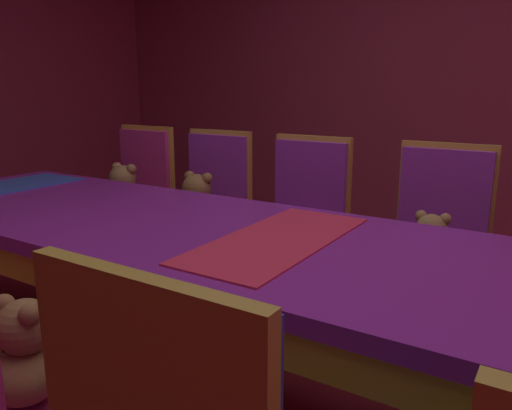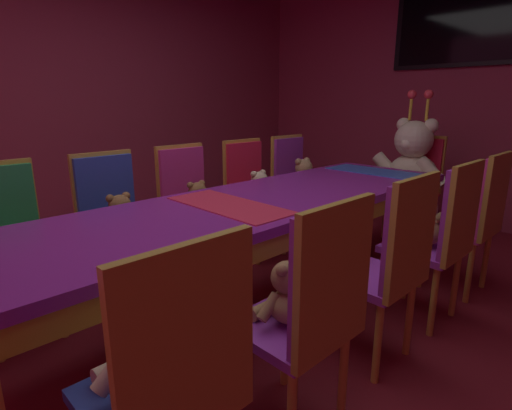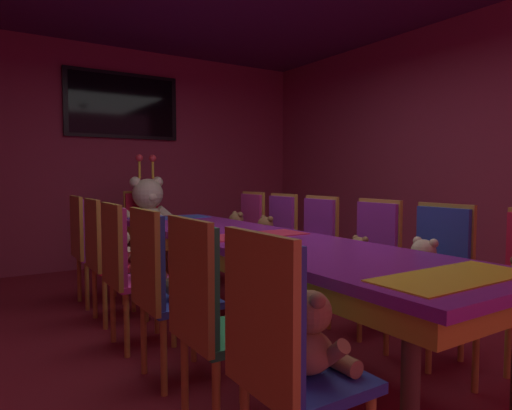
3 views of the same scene
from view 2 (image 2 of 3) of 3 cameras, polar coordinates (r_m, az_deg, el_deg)
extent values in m
plane|color=maroon|center=(2.53, -3.56, -16.50)|extent=(7.90, 7.90, 0.00)
cube|color=#99334C|center=(4.89, 26.98, 14.21)|extent=(5.20, 0.12, 2.80)
cube|color=#99334C|center=(4.48, -26.81, 14.32)|extent=(0.12, 6.40, 2.80)
cube|color=purple|center=(2.25, -3.85, -0.70)|extent=(0.90, 3.69, 0.05)
cube|color=gold|center=(2.27, -3.82, -2.53)|extent=(0.88, 3.61, 0.10)
cylinder|color=#4C3826|center=(3.45, 22.32, -2.70)|extent=(0.07, 0.07, 0.69)
cylinder|color=#4C3826|center=(3.80, 11.79, -0.35)|extent=(0.07, 0.07, 0.69)
cube|color=#E52D4C|center=(2.24, -3.86, -0.01)|extent=(0.77, 0.32, 0.01)
cube|color=blue|center=(3.44, 16.52, 4.60)|extent=(0.77, 0.32, 0.01)
cube|color=#268C4C|center=(2.57, -31.01, -7.27)|extent=(0.40, 0.40, 0.04)
cylinder|color=gold|center=(2.55, -25.90, -12.42)|extent=(0.04, 0.04, 0.42)
cylinder|color=gold|center=(2.84, -28.02, -9.97)|extent=(0.04, 0.04, 0.42)
cube|color=#2D47B2|center=(2.74, -18.50, -4.59)|extent=(0.40, 0.40, 0.04)
cube|color=#2D47B2|center=(2.83, -20.54, 1.51)|extent=(0.05, 0.38, 0.50)
cube|color=gold|center=(2.85, -20.72, 1.58)|extent=(0.03, 0.41, 0.55)
cylinder|color=gold|center=(2.76, -13.62, -9.23)|extent=(0.04, 0.04, 0.42)
cylinder|color=gold|center=(2.63, -19.71, -10.93)|extent=(0.04, 0.04, 0.42)
cylinder|color=gold|center=(3.02, -16.75, -7.31)|extent=(0.04, 0.04, 0.42)
cylinder|color=gold|center=(2.91, -22.39, -8.73)|extent=(0.04, 0.04, 0.42)
ellipsoid|color=olive|center=(2.71, -18.67, -2.64)|extent=(0.18, 0.18, 0.14)
sphere|color=olive|center=(2.67, -18.74, -0.11)|extent=(0.14, 0.14, 0.14)
sphere|color=#AE7747|center=(2.63, -18.27, -0.52)|extent=(0.05, 0.05, 0.05)
sphere|color=olive|center=(2.69, -17.97, 1.24)|extent=(0.05, 0.05, 0.05)
sphere|color=olive|center=(2.65, -20.01, 0.86)|extent=(0.05, 0.05, 0.05)
cylinder|color=olive|center=(2.72, -16.69, -2.16)|extent=(0.05, 0.12, 0.12)
cylinder|color=olive|center=(2.64, -20.06, -2.89)|extent=(0.05, 0.12, 0.12)
cylinder|color=olive|center=(2.65, -16.59, -3.98)|extent=(0.06, 0.13, 0.06)
cylinder|color=olive|center=(2.61, -18.40, -4.40)|extent=(0.06, 0.13, 0.06)
cube|color=#CC338C|center=(3.05, -8.31, -2.06)|extent=(0.40, 0.40, 0.04)
cube|color=#CC338C|center=(3.13, -10.43, 3.38)|extent=(0.05, 0.38, 0.50)
cube|color=gold|center=(3.14, -10.65, 3.43)|extent=(0.03, 0.41, 0.55)
cylinder|color=gold|center=(3.09, -3.99, -6.18)|extent=(0.04, 0.04, 0.42)
cylinder|color=gold|center=(2.91, -8.84, -7.68)|extent=(0.04, 0.04, 0.42)
cylinder|color=gold|center=(3.33, -7.56, -4.73)|extent=(0.04, 0.04, 0.42)
cylinder|color=gold|center=(3.16, -12.23, -6.01)|extent=(0.04, 0.04, 0.42)
ellipsoid|color=olive|center=(3.02, -8.38, -0.33)|extent=(0.17, 0.17, 0.14)
sphere|color=olive|center=(2.98, -8.29, 1.91)|extent=(0.14, 0.14, 0.14)
sphere|color=#AE7747|center=(2.95, -7.75, 1.57)|extent=(0.05, 0.05, 0.05)
sphere|color=olive|center=(3.01, -7.71, 3.06)|extent=(0.05, 0.05, 0.05)
sphere|color=olive|center=(2.95, -9.31, 2.77)|extent=(0.05, 0.05, 0.05)
cylinder|color=olive|center=(3.04, -6.69, 0.08)|extent=(0.05, 0.12, 0.11)
cylinder|color=olive|center=(2.94, -9.33, -0.50)|extent=(0.05, 0.12, 0.11)
cylinder|color=olive|center=(2.97, -6.38, -1.43)|extent=(0.06, 0.13, 0.06)
cylinder|color=olive|center=(2.92, -7.78, -1.77)|extent=(0.06, 0.13, 0.06)
cube|color=red|center=(3.42, 0.32, -0.07)|extent=(0.40, 0.40, 0.04)
cube|color=red|center=(3.49, -1.75, 4.77)|extent=(0.05, 0.38, 0.50)
cube|color=gold|center=(3.50, -1.98, 4.81)|extent=(0.03, 0.41, 0.55)
cylinder|color=gold|center=(3.49, 4.05, -3.75)|extent=(0.04, 0.04, 0.42)
cylinder|color=gold|center=(3.27, 0.28, -4.99)|extent=(0.04, 0.04, 0.42)
cylinder|color=gold|center=(3.70, 0.36, -2.63)|extent=(0.04, 0.04, 0.42)
cylinder|color=gold|center=(3.49, -3.41, -3.71)|extent=(0.04, 0.04, 0.42)
ellipsoid|color=beige|center=(3.39, 0.33, 1.53)|extent=(0.18, 0.18, 0.14)
sphere|color=beige|center=(3.35, 0.52, 3.60)|extent=(0.14, 0.14, 0.14)
sphere|color=#FDDCAD|center=(3.32, 1.10, 3.31)|extent=(0.05, 0.05, 0.05)
sphere|color=beige|center=(3.39, 0.97, 4.64)|extent=(0.05, 0.05, 0.05)
sphere|color=beige|center=(3.32, -0.32, 4.41)|extent=(0.05, 0.05, 0.05)
cylinder|color=beige|center=(3.42, 1.81, 1.89)|extent=(0.05, 0.13, 0.12)
cylinder|color=beige|center=(3.30, -0.33, 1.42)|extent=(0.05, 0.13, 0.12)
cylinder|color=beige|center=(3.36, 2.27, 0.54)|extent=(0.06, 0.13, 0.06)
cylinder|color=beige|center=(3.29, 1.15, 0.26)|extent=(0.06, 0.13, 0.06)
cube|color=purple|center=(3.83, 6.50, 1.47)|extent=(0.40, 0.40, 0.04)
cube|color=purple|center=(3.90, 4.56, 5.78)|extent=(0.05, 0.38, 0.50)
cube|color=gold|center=(3.91, 4.33, 5.82)|extent=(0.03, 0.41, 0.55)
cylinder|color=gold|center=(3.92, 9.69, -1.82)|extent=(0.04, 0.04, 0.42)
cylinder|color=gold|center=(3.68, 6.72, -2.82)|extent=(0.04, 0.04, 0.42)
cylinder|color=gold|center=(4.11, 6.11, -0.93)|extent=(0.04, 0.04, 0.42)
cylinder|color=gold|center=(3.88, 3.07, -1.82)|extent=(0.04, 0.04, 0.42)
ellipsoid|color=tan|center=(3.81, 6.54, 3.09)|extent=(0.20, 0.20, 0.16)
sphere|color=tan|center=(3.77, 6.82, 5.25)|extent=(0.16, 0.16, 0.16)
sphere|color=tan|center=(3.74, 7.48, 4.96)|extent=(0.06, 0.06, 0.06)
sphere|color=tan|center=(3.82, 7.23, 6.29)|extent=(0.06, 0.06, 0.06)
sphere|color=tan|center=(3.73, 6.03, 6.12)|extent=(0.06, 0.06, 0.06)
cylinder|color=tan|center=(3.86, 8.01, 3.44)|extent=(0.06, 0.15, 0.14)
cylinder|color=tan|center=(3.70, 6.04, 3.03)|extent=(0.06, 0.15, 0.14)
cylinder|color=tan|center=(3.78, 8.60, 2.08)|extent=(0.07, 0.15, 0.07)
cylinder|color=tan|center=(3.70, 7.58, 1.83)|extent=(0.07, 0.15, 0.07)
cube|color=#2D47B2|center=(1.38, -14.16, -24.87)|extent=(0.40, 0.40, 0.04)
cube|color=#2D47B2|center=(1.10, -10.07, -18.77)|extent=(0.05, 0.38, 0.50)
cube|color=gold|center=(1.08, -9.39, -19.26)|extent=(0.03, 0.41, 0.55)
cylinder|color=gold|center=(1.70, -11.48, -26.11)|extent=(0.04, 0.04, 0.42)
ellipsoid|color=beige|center=(1.32, -14.47, -21.27)|extent=(0.20, 0.20, 0.16)
sphere|color=beige|center=(1.25, -15.31, -15.61)|extent=(0.16, 0.16, 0.16)
sphere|color=#FDDCAD|center=(1.30, -16.47, -15.10)|extent=(0.06, 0.06, 0.06)
sphere|color=beige|center=(1.19, -17.65, -14.30)|extent=(0.06, 0.06, 0.06)
sphere|color=beige|center=(1.24, -12.65, -12.74)|extent=(0.06, 0.06, 0.06)
cylinder|color=beige|center=(1.30, -19.48, -21.24)|extent=(0.05, 0.14, 0.13)
cylinder|color=beige|center=(1.38, -11.68, -18.54)|extent=(0.05, 0.14, 0.13)
cylinder|color=beige|center=(1.42, -19.04, -21.19)|extent=(0.07, 0.15, 0.07)
cylinder|color=beige|center=(1.46, -15.13, -19.88)|extent=(0.07, 0.15, 0.07)
cube|color=purple|center=(1.67, 4.70, -16.85)|extent=(0.40, 0.40, 0.04)
cube|color=purple|center=(1.44, 10.39, -10.17)|extent=(0.05, 0.38, 0.50)
cube|color=gold|center=(1.43, 11.10, -10.40)|extent=(0.03, 0.41, 0.55)
cylinder|color=gold|center=(1.82, 12.25, -22.78)|extent=(0.04, 0.04, 0.42)
cylinder|color=gold|center=(1.98, 4.12, -19.10)|extent=(0.04, 0.04, 0.42)
cylinder|color=gold|center=(1.80, -3.31, -23.07)|extent=(0.04, 0.04, 0.42)
ellipsoid|color=#9E7247|center=(1.62, 4.77, -14.09)|extent=(0.16, 0.16, 0.13)
sphere|color=#9E7247|center=(1.58, 4.47, -10.20)|extent=(0.13, 0.13, 0.13)
sphere|color=tan|center=(1.61, 3.27, -10.06)|extent=(0.05, 0.05, 0.05)
sphere|color=#9E7247|center=(1.51, 3.67, -9.25)|extent=(0.05, 0.05, 0.05)
sphere|color=#9E7247|center=(1.58, 6.07, -8.22)|extent=(0.05, 0.05, 0.05)
cylinder|color=#9E7247|center=(1.58, 1.85, -14.29)|extent=(0.04, 0.11, 0.11)
cylinder|color=#9E7247|center=(1.69, 5.77, -12.38)|extent=(0.04, 0.11, 0.11)
cylinder|color=#9E7247|center=(1.68, 0.94, -14.69)|extent=(0.06, 0.12, 0.06)
cylinder|color=#9E7247|center=(1.73, 3.00, -13.70)|extent=(0.06, 0.12, 0.06)
cube|color=purple|center=(2.15, 15.72, -9.81)|extent=(0.40, 0.40, 0.04)
cube|color=purple|center=(1.97, 20.75, -3.99)|extent=(0.05, 0.38, 0.50)
cube|color=gold|center=(1.97, 21.32, -4.12)|extent=(0.03, 0.41, 0.55)
cylinder|color=gold|center=(2.31, 20.92, -14.75)|extent=(0.04, 0.04, 0.42)
cylinder|color=gold|center=(2.06, 16.89, -18.23)|extent=(0.04, 0.04, 0.42)
cylinder|color=gold|center=(2.44, 14.00, -12.56)|extent=(0.04, 0.04, 0.42)
cylinder|color=gold|center=(2.21, 9.38, -15.44)|extent=(0.04, 0.04, 0.42)
cube|color=purple|center=(2.63, 22.52, -5.79)|extent=(0.40, 0.40, 0.04)
cube|color=purple|center=(2.49, 26.88, -0.85)|extent=(0.05, 0.38, 0.50)
cube|color=gold|center=(2.49, 27.34, -0.94)|extent=(0.03, 0.41, 0.55)
cylinder|color=gold|center=(2.80, 26.42, -10.04)|extent=(0.04, 0.04, 0.42)
cylinder|color=gold|center=(2.53, 23.86, -12.45)|extent=(0.04, 0.04, 0.42)
cylinder|color=gold|center=(2.91, 20.47, -8.51)|extent=(0.04, 0.04, 0.42)
cylinder|color=gold|center=(2.64, 17.38, -10.61)|extent=(0.04, 0.04, 0.42)
ellipsoid|color=olive|center=(2.60, 22.75, -3.57)|extent=(0.20, 0.20, 0.16)
sphere|color=olive|center=(2.57, 22.70, -0.47)|extent=(0.16, 0.16, 0.16)
sphere|color=#AE7747|center=(2.59, 21.60, -0.51)|extent=(0.06, 0.06, 0.06)
sphere|color=olive|center=(2.49, 22.65, 0.52)|extent=(0.06, 0.06, 0.06)
sphere|color=olive|center=(2.60, 23.71, 0.96)|extent=(0.06, 0.06, 0.06)
cylinder|color=olive|center=(2.52, 21.04, -3.56)|extent=(0.05, 0.14, 0.13)
cylinder|color=olive|center=(2.70, 22.84, -2.59)|extent=(0.05, 0.14, 0.13)
cylinder|color=olive|center=(2.62, 19.60, -4.36)|extent=(0.07, 0.15, 0.07)
cylinder|color=olive|center=(2.71, 20.60, -3.83)|extent=(0.07, 0.15, 0.07)
cube|color=#CC338C|center=(3.13, 26.71, -3.05)|extent=(0.40, 0.40, 0.04)
cube|color=#CC338C|center=(3.02, 30.48, 1.17)|extent=(0.05, 0.38, 0.50)
cube|color=gold|center=(3.01, 30.87, 1.10)|extent=(0.03, 0.41, 0.55)
cylinder|color=gold|center=(3.31, 29.80, -6.77)|extent=(0.04, 0.04, 0.42)
cylinder|color=gold|center=(3.02, 28.03, -8.50)|extent=(0.04, 0.04, 0.42)
cylinder|color=gold|center=(3.40, 24.65, -5.60)|extent=(0.04, 0.04, 0.42)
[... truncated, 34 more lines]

